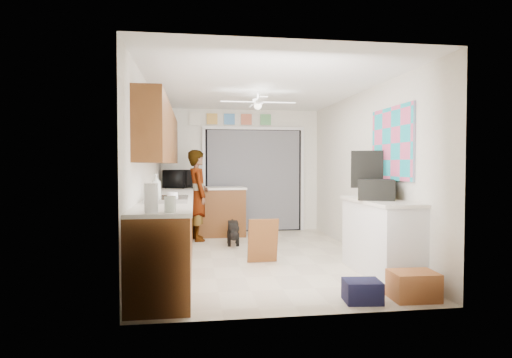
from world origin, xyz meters
name	(u,v)px	position (x,y,z in m)	size (l,w,h in m)	color
floor	(260,257)	(0.00, 0.00, 0.00)	(5.00, 5.00, 0.00)	beige
ceiling	(260,88)	(0.00, 0.00, 2.50)	(5.00, 5.00, 0.00)	white
wall_back	(241,171)	(0.00, 2.50, 1.25)	(3.20, 3.20, 0.00)	white
wall_front	(302,179)	(0.00, -2.50, 1.25)	(3.20, 3.20, 0.00)	white
wall_left	(149,174)	(-1.60, 0.00, 1.25)	(5.00, 5.00, 0.00)	white
wall_right	(363,173)	(1.60, 0.00, 1.25)	(5.00, 5.00, 0.00)	white
left_base_cabinets	(171,229)	(-1.30, 0.00, 0.45)	(0.60, 4.80, 0.90)	brown
left_countertop	(171,196)	(-1.29, 0.00, 0.92)	(0.62, 4.80, 0.04)	white
upper_cabinets	(161,136)	(-1.44, 0.20, 1.80)	(0.32, 4.00, 0.80)	brown
sink_basin	(167,200)	(-1.29, -1.00, 0.95)	(0.50, 0.76, 0.06)	silver
faucet	(151,192)	(-1.48, -1.00, 1.05)	(0.03, 0.03, 0.22)	silver
peninsula_base	(219,212)	(-0.50, 2.00, 0.45)	(1.00, 0.60, 0.90)	brown
peninsula_top	(219,188)	(-0.50, 2.00, 0.92)	(1.04, 0.64, 0.04)	white
back_opening_recess	(254,180)	(0.25, 2.47, 1.05)	(2.00, 0.06, 2.10)	black
curtain_panel	(254,180)	(0.25, 2.43, 1.05)	(1.90, 0.03, 2.05)	slate
door_trim_left	(204,181)	(-0.77, 2.44, 1.05)	(0.06, 0.04, 2.10)	white
door_trim_right	(302,180)	(1.27, 2.44, 1.05)	(0.06, 0.04, 2.10)	white
door_trim_head	(254,128)	(0.25, 2.44, 2.12)	(2.10, 0.04, 0.06)	white
header_frame_0	(212,119)	(-0.60, 2.47, 2.30)	(0.22, 0.02, 0.22)	gold
header_frame_1	(229,119)	(-0.25, 2.47, 2.30)	(0.22, 0.02, 0.22)	#4B8AC9
header_frame_2	(246,119)	(0.10, 2.47, 2.30)	(0.22, 0.02, 0.22)	#CC6B4C
header_frame_3	(266,120)	(0.50, 2.47, 2.30)	(0.22, 0.02, 0.22)	#60A967
route66_sign	(195,119)	(-0.95, 2.47, 2.30)	(0.22, 0.02, 0.26)	silver
right_counter_base	(381,239)	(1.35, -1.20, 0.45)	(0.50, 1.40, 0.90)	white
right_counter_top	(380,201)	(1.34, -1.20, 0.92)	(0.54, 1.44, 0.04)	white
abstract_painting	(392,144)	(1.58, -1.00, 1.65)	(0.03, 1.15, 0.95)	#E35383
ceiling_fan	(258,102)	(0.00, 0.20, 2.32)	(1.14, 1.14, 0.24)	white
microwave	(178,179)	(-1.27, 1.92, 1.11)	(0.61, 0.41, 0.34)	black
soap_bottle	(156,187)	(-1.43, -0.77, 1.10)	(0.13, 0.13, 0.32)	silver
cup	(173,196)	(-1.22, -0.98, 0.99)	(0.13, 0.13, 0.10)	white
jar_a	(170,204)	(-1.18, -2.25, 1.01)	(0.11, 0.11, 0.15)	silver
paper_towel_roll	(151,198)	(-1.35, -2.25, 1.08)	(0.12, 0.12, 0.27)	white
suitcase	(376,189)	(1.32, -1.11, 1.06)	(0.44, 0.58, 0.25)	black
suitcase_rim	(376,198)	(1.32, -1.11, 0.95)	(0.44, 0.58, 0.02)	yellow
suitcase_lid	(367,169)	(1.32, -0.82, 1.31)	(0.42, 0.03, 0.50)	black
cardboard_box	(413,286)	(1.25, -2.20, 0.14)	(0.46, 0.34, 0.29)	#C86B3F
navy_crate	(362,291)	(0.70, -2.20, 0.11)	(0.36, 0.30, 0.22)	#151534
cabinet_door_panel	(263,241)	(-0.02, -0.40, 0.32)	(0.42, 0.03, 0.63)	brown
man	(198,195)	(-0.90, 1.55, 0.82)	(0.60, 0.39, 1.64)	white
dog	(233,232)	(-0.31, 1.02, 0.22)	(0.24, 0.57, 0.45)	black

